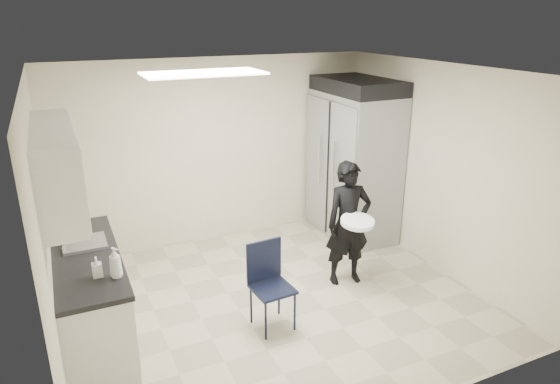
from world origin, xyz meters
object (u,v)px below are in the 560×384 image
commercial_fridge (354,166)px  folding_chair (273,289)px  man_tuxedo (348,224)px  lower_counter (91,298)px

commercial_fridge → folding_chair: (-2.06, -1.72, -0.60)m
folding_chair → man_tuxedo: man_tuxedo is taller
lower_counter → folding_chair: 1.84m
man_tuxedo → folding_chair: bearing=-148.5°
lower_counter → folding_chair: folding_chair is taller
folding_chair → man_tuxedo: bearing=18.2°
lower_counter → commercial_fridge: commercial_fridge is taller
man_tuxedo → lower_counter: bearing=-173.7°
commercial_fridge → man_tuxedo: bearing=-124.6°
commercial_fridge → folding_chair: bearing=-140.1°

